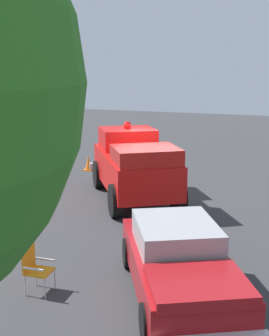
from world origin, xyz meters
name	(u,v)px	position (x,y,z in m)	size (l,w,h in m)	color
ground_plane	(150,200)	(0.00, 0.00, 0.00)	(60.00, 60.00, 0.00)	#333335
vintage_fire_truck	(133,164)	(0.12, 0.69, 1.20)	(6.13, 5.15, 2.59)	black
classic_hot_rod	(179,262)	(-6.09, -2.75, 0.75)	(4.71, 3.71, 1.46)	black
lawn_chair_by_car	(34,265)	(-6.96, 0.04, 0.59)	(0.55, 0.54, 1.02)	#B7BABF
lawn_chair_spare	(161,159)	(4.08, 0.94, 0.59)	(0.58, 0.59, 1.02)	#B7BABF
traffic_cone	(89,163)	(3.32, 4.09, 0.31)	(0.40, 0.40, 0.64)	orange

